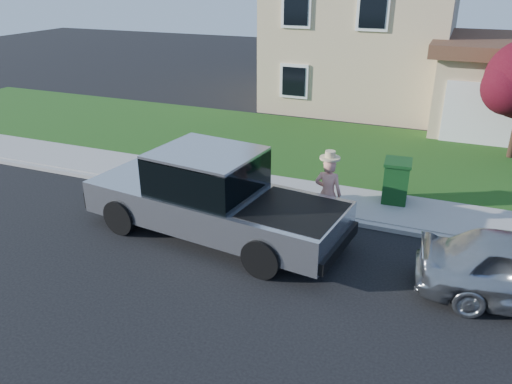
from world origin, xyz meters
TOP-DOWN VIEW (x-y plane):
  - ground at (0.00, 0.00)m, footprint 80.00×80.00m
  - curb at (1.00, 2.90)m, footprint 40.00×0.20m
  - sidewalk at (1.00, 4.00)m, footprint 40.00×2.00m
  - lawn at (1.00, 8.50)m, footprint 40.00×7.00m
  - house at (1.31, 16.38)m, footprint 14.00×11.30m
  - pickup_truck at (-0.53, 1.05)m, footprint 6.86×3.04m
  - woman at (1.98, 2.48)m, footprint 0.69×0.50m
  - trash_bin at (3.41, 4.50)m, footprint 0.78×0.89m

SIDE VIEW (x-z plane):
  - ground at x=0.00m, z-range 0.00..0.00m
  - lawn at x=1.00m, z-range 0.00..0.10m
  - curb at x=1.00m, z-range 0.00..0.12m
  - sidewalk at x=1.00m, z-range 0.00..0.15m
  - trash_bin at x=3.41m, z-range 0.16..1.34m
  - woman at x=1.98m, z-range -0.06..2.02m
  - pickup_truck at x=-0.53m, z-range -0.07..2.11m
  - house at x=1.31m, z-range -0.26..6.59m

